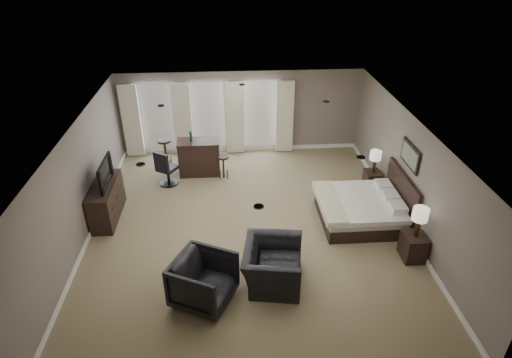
{
  "coord_description": "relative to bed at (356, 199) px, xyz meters",
  "views": [
    {
      "loc": [
        -0.42,
        -8.35,
        6.15
      ],
      "look_at": [
        0.2,
        0.4,
        1.1
      ],
      "focal_mm": 30.0,
      "sensor_mm": 36.0,
      "label": 1
    }
  ],
  "objects": [
    {
      "name": "desk_chair",
      "position": [
        -4.72,
        2.14,
        -0.1
      ],
      "size": [
        0.73,
        0.73,
        1.05
      ],
      "primitive_type": "cube",
      "rotation": [
        0.0,
        0.0,
        2.59
      ],
      "color": "black",
      "rests_on": "ground"
    },
    {
      "name": "bar_stool_right",
      "position": [
        -3.17,
        2.37,
        -0.28
      ],
      "size": [
        0.42,
        0.42,
        0.69
      ],
      "primitive_type": "cube",
      "rotation": [
        0.0,
        0.0,
        0.33
      ],
      "color": "black",
      "rests_on": "ground"
    },
    {
      "name": "tv",
      "position": [
        -6.03,
        0.59,
        0.38
      ],
      "size": [
        0.63,
        1.1,
        0.14
      ],
      "primitive_type": "imported",
      "rotation": [
        0.0,
        0.0,
        1.57
      ],
      "color": "black",
      "rests_on": "dresser"
    },
    {
      "name": "armchair_near",
      "position": [
        -2.21,
        -1.96,
        -0.06
      ],
      "size": [
        1.05,
        1.42,
        1.13
      ],
      "primitive_type": "imported",
      "rotation": [
        0.0,
        0.0,
        1.4
      ],
      "color": "black",
      "rests_on": "ground"
    },
    {
      "name": "wall_art",
      "position": [
        1.12,
        0.0,
        1.12
      ],
      "size": [
        0.04,
        0.96,
        0.56
      ],
      "primitive_type": "cube",
      "color": "slate",
      "rests_on": "room"
    },
    {
      "name": "dresser",
      "position": [
        -6.03,
        0.59,
        -0.16
      ],
      "size": [
        0.52,
        1.61,
        0.93
      ],
      "primitive_type": "cube",
      "color": "black",
      "rests_on": "ground"
    },
    {
      "name": "armchair_far",
      "position": [
        -3.56,
        -2.39,
        -0.09
      ],
      "size": [
        1.33,
        1.36,
        1.07
      ],
      "primitive_type": "imported",
      "rotation": [
        0.0,
        0.0,
        1.12
      ],
      "color": "black",
      "rests_on": "ground"
    },
    {
      "name": "nightstand_near",
      "position": [
        0.89,
        -1.45,
        -0.33
      ],
      "size": [
        0.44,
        0.54,
        0.59
      ],
      "primitive_type": "cube",
      "color": "black",
      "rests_on": "ground"
    },
    {
      "name": "bar_stool_left",
      "position": [
        -4.91,
        3.28,
        -0.2
      ],
      "size": [
        0.48,
        0.48,
        0.84
      ],
      "primitive_type": "cube",
      "rotation": [
        0.0,
        0.0,
        0.24
      ],
      "color": "black",
      "rests_on": "ground"
    },
    {
      "name": "room",
      "position": [
        -2.58,
        -0.09,
        0.67
      ],
      "size": [
        7.6,
        8.6,
        2.64
      ],
      "color": "#7B6E4E",
      "rests_on": "ground"
    },
    {
      "name": "lamp_far",
      "position": [
        0.89,
        1.45,
        0.22
      ],
      "size": [
        0.3,
        0.3,
        0.62
      ],
      "primitive_type": "cube",
      "color": "beige",
      "rests_on": "nightstand_far"
    },
    {
      "name": "window_bay",
      "position": [
        -3.58,
        4.02,
        0.58
      ],
      "size": [
        5.25,
        0.2,
        2.3
      ],
      "color": "silver",
      "rests_on": "room"
    },
    {
      "name": "bar_counter",
      "position": [
        -3.86,
        2.68,
        -0.1
      ],
      "size": [
        1.21,
        0.63,
        1.05
      ],
      "primitive_type": "cube",
      "color": "black",
      "rests_on": "ground"
    },
    {
      "name": "bed",
      "position": [
        0.0,
        0.0,
        0.0
      ],
      "size": [
        1.97,
        1.88,
        1.25
      ],
      "primitive_type": "cube",
      "color": "silver",
      "rests_on": "ground"
    },
    {
      "name": "lamp_near",
      "position": [
        0.89,
        -1.45,
        0.31
      ],
      "size": [
        0.33,
        0.33,
        0.69
      ],
      "primitive_type": "cube",
      "color": "beige",
      "rests_on": "nightstand_near"
    },
    {
      "name": "nightstand_far",
      "position": [
        0.89,
        1.45,
        -0.36
      ],
      "size": [
        0.4,
        0.49,
        0.54
      ],
      "primitive_type": "cube",
      "color": "black",
      "rests_on": "ground"
    }
  ]
}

